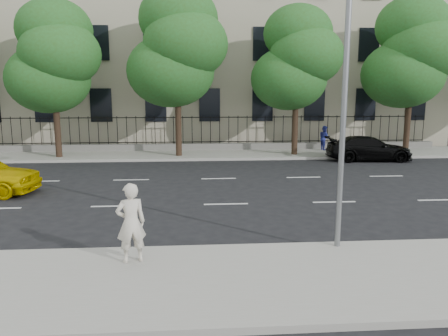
# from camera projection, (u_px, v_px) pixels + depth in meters

# --- Properties ---
(ground) EXTENTS (120.00, 120.00, 0.00)m
(ground) POSITION_uv_depth(u_px,v_px,m) (232.00, 226.00, 13.32)
(ground) COLOR black
(ground) RESTS_ON ground
(near_sidewalk) EXTENTS (60.00, 4.00, 0.15)m
(near_sidewalk) POSITION_uv_depth(u_px,v_px,m) (249.00, 280.00, 9.39)
(near_sidewalk) COLOR gray
(near_sidewalk) RESTS_ON ground
(far_sidewalk) EXTENTS (60.00, 4.00, 0.15)m
(far_sidewalk) POSITION_uv_depth(u_px,v_px,m) (212.00, 154.00, 27.04)
(far_sidewalk) COLOR gray
(far_sidewalk) RESTS_ON ground
(lane_markings) EXTENTS (49.60, 4.62, 0.01)m
(lane_markings) POSITION_uv_depth(u_px,v_px,m) (222.00, 190.00, 17.98)
(lane_markings) COLOR silver
(lane_markings) RESTS_ON ground
(masonry_building) EXTENTS (34.60, 12.11, 18.50)m
(masonry_building) POSITION_uv_depth(u_px,v_px,m) (206.00, 25.00, 34.19)
(masonry_building) COLOR #B3A78F
(masonry_building) RESTS_ON ground
(iron_fence) EXTENTS (30.00, 0.50, 2.20)m
(iron_fence) POSITION_uv_depth(u_px,v_px,m) (211.00, 142.00, 28.61)
(iron_fence) COLOR slate
(iron_fence) RESTS_ON far_sidewalk
(street_light) EXTENTS (0.25, 3.32, 8.05)m
(street_light) POSITION_uv_depth(u_px,v_px,m) (340.00, 47.00, 10.83)
(street_light) COLOR slate
(street_light) RESTS_ON near_sidewalk
(tree_b) EXTENTS (5.53, 5.12, 8.97)m
(tree_b) POSITION_uv_depth(u_px,v_px,m) (54.00, 57.00, 24.73)
(tree_b) COLOR #382619
(tree_b) RESTS_ON far_sidewalk
(tree_c) EXTENTS (5.89, 5.50, 9.80)m
(tree_c) POSITION_uv_depth(u_px,v_px,m) (178.00, 48.00, 25.13)
(tree_c) COLOR #382619
(tree_c) RESTS_ON far_sidewalk
(tree_d) EXTENTS (5.34, 4.94, 8.84)m
(tree_d) POSITION_uv_depth(u_px,v_px,m) (297.00, 59.00, 25.73)
(tree_d) COLOR #382619
(tree_d) RESTS_ON far_sidewalk
(tree_e) EXTENTS (5.71, 5.31, 9.46)m
(tree_e) POSITION_uv_depth(u_px,v_px,m) (412.00, 53.00, 26.16)
(tree_e) COLOR #382619
(tree_e) RESTS_ON far_sidewalk
(black_sedan) EXTENTS (4.96, 2.29, 1.40)m
(black_sedan) POSITION_uv_depth(u_px,v_px,m) (369.00, 148.00, 25.11)
(black_sedan) COLOR black
(black_sedan) RESTS_ON ground
(woman_near) EXTENTS (0.79, 0.64, 1.88)m
(woman_near) POSITION_uv_depth(u_px,v_px,m) (131.00, 223.00, 10.03)
(woman_near) COLOR beige
(woman_near) RESTS_ON near_sidewalk
(pedestrian_far) EXTENTS (0.72, 0.86, 1.57)m
(pedestrian_far) POSITION_uv_depth(u_px,v_px,m) (324.00, 138.00, 28.32)
(pedestrian_far) COLOR navy
(pedestrian_far) RESTS_ON far_sidewalk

